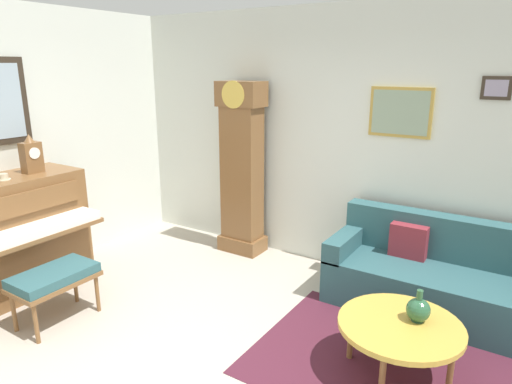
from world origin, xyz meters
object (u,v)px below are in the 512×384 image
(couch, at_px, (436,278))
(coffee_table, at_px, (400,327))
(piano, at_px, (8,238))
(piano_bench, at_px, (54,279))
(teacup, at_px, (4,177))
(grandfather_clock, at_px, (242,173))
(mantel_clock, at_px, (31,155))
(green_jug, at_px, (418,310))

(couch, height_order, coffee_table, couch)
(piano, distance_m, piano_bench, 0.82)
(teacup, bearing_deg, piano_bench, -7.12)
(piano_bench, bearing_deg, grandfather_clock, 78.17)
(couch, height_order, mantel_clock, mantel_clock)
(green_jug, bearing_deg, couch, 94.09)
(grandfather_clock, xyz_separation_m, coffee_table, (2.27, -1.31, -0.57))
(piano_bench, distance_m, teacup, 1.08)
(mantel_clock, bearing_deg, green_jug, 9.21)
(grandfather_clock, height_order, coffee_table, grandfather_clock)
(piano_bench, distance_m, coffee_table, 2.87)
(piano_bench, distance_m, couch, 3.41)
(couch, bearing_deg, green_jug, -85.91)
(mantel_clock, distance_m, teacup, 0.36)
(piano, xyz_separation_m, teacup, (0.06, 0.02, 0.60))
(mantel_clock, bearing_deg, couch, 24.43)
(coffee_table, relative_size, teacup, 7.59)
(coffee_table, xyz_separation_m, teacup, (-3.47, -0.80, 0.80))
(couch, xyz_separation_m, teacup, (-3.49, -1.93, 0.88))
(coffee_table, bearing_deg, grandfather_clock, 150.00)
(teacup, bearing_deg, grandfather_clock, 60.34)
(grandfather_clock, bearing_deg, piano, -120.57)
(coffee_table, xyz_separation_m, green_jug, (0.09, 0.10, 0.12))
(teacup, xyz_separation_m, green_jug, (3.56, 0.91, -0.68))
(piano_bench, relative_size, teacup, 6.03)
(piano_bench, height_order, grandfather_clock, grandfather_clock)
(coffee_table, distance_m, green_jug, 0.18)
(coffee_table, bearing_deg, green_jug, 48.78)
(grandfather_clock, distance_m, couch, 2.38)
(piano, relative_size, couch, 0.76)
(piano_bench, xyz_separation_m, coffee_table, (2.73, 0.90, -0.01))
(piano_bench, distance_m, grandfather_clock, 2.32)
(couch, relative_size, mantel_clock, 5.00)
(piano, xyz_separation_m, piano_bench, (0.80, -0.07, -0.19))
(couch, bearing_deg, piano_bench, -143.64)
(mantel_clock, bearing_deg, piano_bench, -27.35)
(teacup, distance_m, green_jug, 3.73)
(piano_bench, height_order, coffee_table, piano_bench)
(couch, bearing_deg, teacup, -151.05)
(coffee_table, height_order, teacup, teacup)
(coffee_table, distance_m, teacup, 3.65)
(coffee_table, bearing_deg, couch, 89.19)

